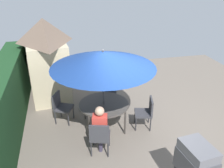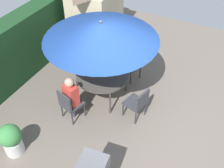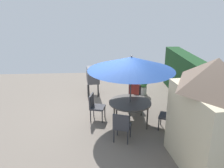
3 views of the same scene
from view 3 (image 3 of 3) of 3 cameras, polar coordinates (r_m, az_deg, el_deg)
ground_plane at (r=8.20m, az=-2.76°, el=-8.17°), size 11.00×11.00×0.00m
hedge_backdrop at (r=8.61m, az=21.13°, el=-1.64°), size 7.15×0.61×1.79m
garden_shed at (r=5.76m, az=22.90°, el=-7.01°), size 2.21×1.52×2.70m
patio_table at (r=7.61m, az=4.44°, el=-4.74°), size 1.37×1.37×0.74m
patio_umbrella at (r=7.17m, az=4.71°, el=5.02°), size 2.70×2.70×2.28m
bbq_grill at (r=9.94m, az=-4.70°, el=2.10°), size 0.75×0.58×1.20m
chair_near_shed at (r=8.71m, az=5.46°, el=-2.76°), size 0.57×0.57×0.90m
chair_far_side at (r=7.88m, az=-4.14°, el=-5.20°), size 0.56×0.56×0.90m
chair_toward_hedge at (r=6.66m, az=2.41°, el=-10.03°), size 0.59×0.59×0.90m
chair_toward_house at (r=7.46m, az=13.94°, el=-7.22°), size 0.61×0.61×0.90m
potted_plant_by_shed at (r=10.12m, az=7.38°, el=-0.08°), size 0.50×0.50×0.82m
person_in_red at (r=8.53m, az=5.45°, el=-1.34°), size 0.32×0.39×1.26m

